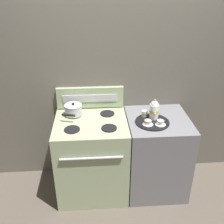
{
  "coord_description": "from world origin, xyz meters",
  "views": [
    {
      "loc": [
        -0.28,
        -2.33,
        2.21
      ],
      "look_at": [
        -0.11,
        0.04,
        0.96
      ],
      "focal_mm": 42.0,
      "sensor_mm": 36.0,
      "label": 1
    }
  ],
  "objects": [
    {
      "name": "saucepan",
      "position": [
        -0.51,
        0.15,
        0.95
      ],
      "size": [
        0.2,
        0.28,
        0.14
      ],
      "color": "#B7B7BC",
      "rests_on": "stove"
    },
    {
      "name": "ground_plane",
      "position": [
        0.0,
        0.0,
        0.0
      ],
      "size": [
        6.0,
        6.0,
        0.0
      ],
      "primitive_type": "plane",
      "color": "brown"
    },
    {
      "name": "creamer_jug",
      "position": [
        0.23,
        0.05,
        0.93
      ],
      "size": [
        0.06,
        0.06,
        0.07
      ],
      "color": "white",
      "rests_on": "serving_tray"
    },
    {
      "name": "side_counter",
      "position": [
        0.38,
        0.0,
        0.44
      ],
      "size": [
        0.65,
        0.67,
        0.88
      ],
      "color": "slate",
      "rests_on": "ground"
    },
    {
      "name": "teapot",
      "position": [
        0.32,
        -0.0,
        1.0
      ],
      "size": [
        0.1,
        0.15,
        0.22
      ],
      "color": "white",
      "rests_on": "serving_tray"
    },
    {
      "name": "wall_back",
      "position": [
        0.0,
        0.36,
        1.1
      ],
      "size": [
        6.0,
        0.05,
        2.2
      ],
      "color": "#666056",
      "rests_on": "ground"
    },
    {
      "name": "teacup_right",
      "position": [
        0.36,
        -0.14,
        0.92
      ],
      "size": [
        0.1,
        0.1,
        0.05
      ],
      "color": "white",
      "rests_on": "serving_tray"
    },
    {
      "name": "serving_tray",
      "position": [
        0.3,
        -0.07,
        0.89
      ],
      "size": [
        0.34,
        0.34,
        0.01
      ],
      "color": "black",
      "rests_on": "side_counter"
    },
    {
      "name": "control_panel",
      "position": [
        -0.33,
        0.31,
        1.01
      ],
      "size": [
        0.73,
        0.05,
        0.24
      ],
      "color": "#9EAD84",
      "rests_on": "stove"
    },
    {
      "name": "stove",
      "position": [
        -0.33,
        -0.0,
        0.44
      ],
      "size": [
        0.75,
        0.7,
        0.9
      ],
      "color": "#9EAD84",
      "rests_on": "ground"
    },
    {
      "name": "teacup_left",
      "position": [
        0.24,
        -0.12,
        0.92
      ],
      "size": [
        0.1,
        0.1,
        0.05
      ],
      "color": "white",
      "rests_on": "serving_tray"
    }
  ]
}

